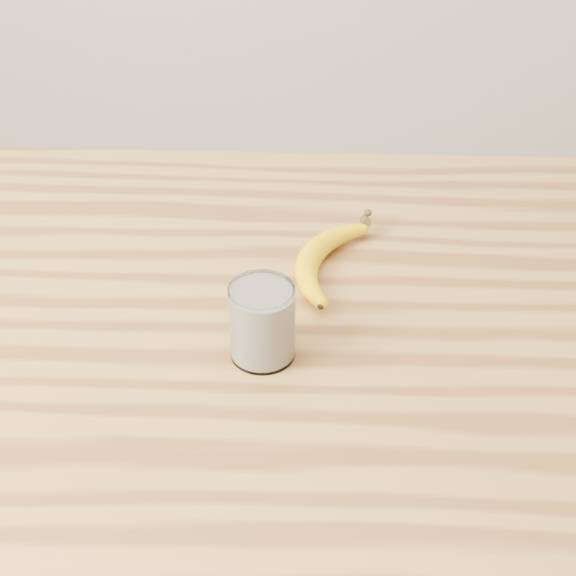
{
  "coord_description": "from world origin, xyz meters",
  "views": [
    {
      "loc": [
        0.14,
        -0.79,
        1.52
      ],
      "look_at": [
        0.11,
        -0.01,
        0.93
      ],
      "focal_mm": 50.0,
      "sensor_mm": 36.0,
      "label": 1
    }
  ],
  "objects": [
    {
      "name": "table",
      "position": [
        0.0,
        0.0,
        0.77
      ],
      "size": [
        1.2,
        0.8,
        0.9
      ],
      "color": "#A17136",
      "rests_on": "ground"
    },
    {
      "name": "banana",
      "position": [
        0.14,
        0.08,
        0.92
      ],
      "size": [
        0.17,
        0.28,
        0.03
      ],
      "primitive_type": null,
      "rotation": [
        0.0,
        0.0,
        -0.32
      ],
      "color": "#EAB100",
      "rests_on": "table"
    },
    {
      "name": "smoothie_glass",
      "position": [
        0.09,
        -0.1,
        0.95
      ],
      "size": [
        0.07,
        0.07,
        0.09
      ],
      "color": "white",
      "rests_on": "table"
    }
  ]
}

